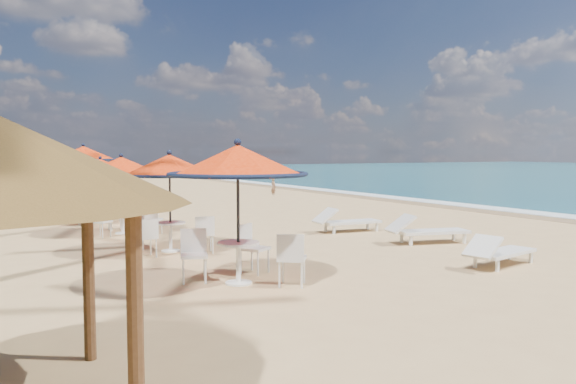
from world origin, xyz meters
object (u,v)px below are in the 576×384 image
station_3 (100,174)px  lounger_near (499,251)px  station_4 (85,161)px  station_0 (239,178)px  station_1 (168,178)px  station_2 (122,175)px  lounger_mid (425,230)px  lounger_far (345,220)px

station_3 → lounger_near: size_ratio=1.10×
station_3 → station_4: 4.21m
station_0 → station_1: bearing=92.1°
station_1 → station_3: (-0.26, 6.47, -0.13)m
station_2 → station_3: size_ratio=1.05×
lounger_near → lounger_mid: lounger_mid is taller
station_4 → lounger_mid: station_4 is taller
station_2 → lounger_near: (5.47, -8.27, -1.33)m
station_4 → lounger_mid: size_ratio=1.21×
station_2 → station_4: size_ratio=0.86×
lounger_mid → station_4: bearing=130.6°
station_4 → lounger_mid: 14.08m
station_0 → station_3: station_0 is taller
station_2 → lounger_far: (5.61, -2.78, -1.31)m
station_1 → station_2: (-0.27, 3.41, -0.06)m
station_2 → lounger_mid: bearing=-41.1°
station_3 → lounger_far: size_ratio=1.06×
station_2 → station_4: (0.24, 7.25, 0.27)m
station_3 → station_4: bearing=86.8°
station_3 → station_1: bearing=-87.7°
lounger_near → station_1: bearing=126.0°
lounger_mid → lounger_far: lounger_mid is taller
station_1 → station_3: 6.48m
station_0 → station_2: (-0.40, 7.02, -0.19)m
station_0 → lounger_near: station_0 is taller
station_4 → lounger_near: bearing=-71.4°
station_3 → lounger_near: station_3 is taller
lounger_mid → lounger_far: bearing=117.9°
station_0 → station_3: size_ratio=1.17×
station_1 → lounger_mid: size_ratio=1.08×
station_0 → station_4: (-0.16, 14.28, 0.08)m
station_2 → station_3: (0.00, 3.06, -0.07)m
station_1 → lounger_near: bearing=-43.0°
station_2 → station_3: bearing=89.9°
lounger_mid → lounger_far: (-0.58, 2.63, -0.02)m
station_4 → lounger_far: 11.49m
station_3 → station_4: size_ratio=0.82×
station_2 → station_3: station_2 is taller
station_3 → lounger_far: 8.19m
station_0 → station_3: 10.10m
station_3 → lounger_mid: bearing=-53.8°
station_2 → lounger_far: station_2 is taller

